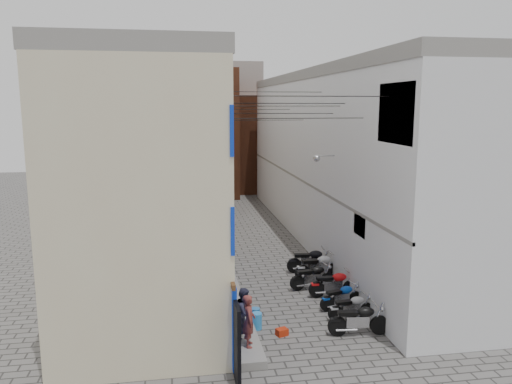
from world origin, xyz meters
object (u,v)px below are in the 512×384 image
motorcycle_b (352,306)px  red_crate (282,332)px  motorcycle_c (342,295)px  water_jug_far (255,315)px  motorcycle_g (311,259)px  motorcycle_a (359,318)px  person_b (245,312)px  water_jug_near (257,321)px  person_a (249,321)px  motorcycle_e (313,275)px  motorcycle_f (319,265)px  motorcycle_d (334,282)px

motorcycle_b → red_crate: bearing=-77.4°
red_crate → motorcycle_c: bearing=33.7°
motorcycle_c → water_jug_far: bearing=-93.6°
motorcycle_g → water_jug_far: size_ratio=4.32×
motorcycle_a → motorcycle_b: size_ratio=1.16×
motorcycle_g → person_b: person_b is taller
motorcycle_b → water_jug_near: motorcycle_b is taller
person_a → water_jug_near: (0.49, 1.58, -0.76)m
motorcycle_e → water_jug_near: (-2.82, -3.22, -0.28)m
motorcycle_g → water_jug_near: 6.08m
motorcycle_c → motorcycle_f: bearing=164.5°
water_jug_near → person_a: bearing=-107.3°
motorcycle_a → motorcycle_b: (0.20, 1.15, -0.08)m
motorcycle_e → motorcycle_d: bearing=23.2°
motorcycle_f → motorcycle_g: (-0.12, 0.85, -0.00)m
motorcycle_e → person_a: bearing=-42.1°
motorcycle_d → motorcycle_f: (0.00, 2.01, 0.04)m
motorcycle_c → person_b: size_ratio=1.14×
motorcycle_g → water_jug_far: (-3.21, -4.59, -0.36)m
motorcycle_g → person_b: (-3.77, -6.05, 0.41)m
motorcycle_d → motorcycle_f: motorcycle_f is taller
motorcycle_g → water_jug_far: 5.61m
motorcycle_e → motorcycle_f: size_ratio=0.92×
motorcycle_e → person_b: 5.34m
motorcycle_c → water_jug_near: 3.49m
motorcycle_g → person_a: bearing=-24.0°
motorcycle_d → motorcycle_g: bearing=-175.8°
motorcycle_b → water_jug_far: 3.31m
motorcycle_b → person_a: person_a is taller
motorcycle_c → motorcycle_e: motorcycle_e is taller
motorcycle_a → motorcycle_c: (0.16, 2.10, -0.07)m
person_a → red_crate: bearing=-44.3°
motorcycle_c → motorcycle_f: size_ratio=0.84×
motorcycle_e → motorcycle_g: size_ratio=0.92×
motorcycle_a → motorcycle_f: size_ratio=0.95×
person_b → motorcycle_f: bearing=-2.5°
person_b → water_jug_far: bearing=13.1°
person_b → red_crate: person_b is taller
water_jug_far → motorcycle_e: bearing=44.1°
motorcycle_e → motorcycle_f: (0.56, 1.06, 0.05)m
water_jug_far → red_crate: size_ratio=1.36×
motorcycle_a → red_crate: (-2.41, 0.38, -0.46)m
motorcycle_c → motorcycle_e: (-0.48, 2.09, 0.05)m
motorcycle_c → motorcycle_e: bearing=178.9°
red_crate → motorcycle_e: bearing=61.2°
motorcycle_e → red_crate: motorcycle_e is taller
motorcycle_a → person_b: (-3.65, 0.05, 0.44)m
motorcycle_b → water_jug_near: 3.34m
motorcycle_a → motorcycle_g: (0.12, 6.10, 0.03)m
motorcycle_c → motorcycle_g: size_ratio=0.84×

